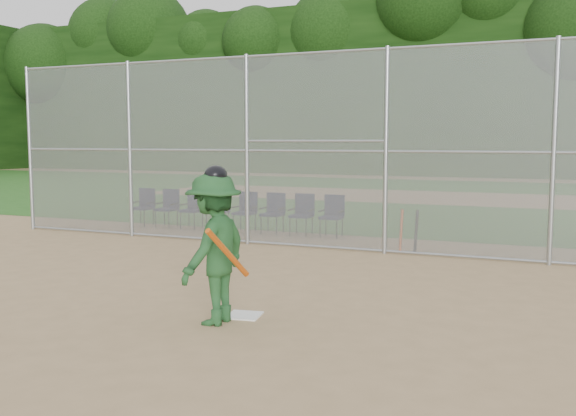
% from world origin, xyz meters
% --- Properties ---
extents(ground, '(100.00, 100.00, 0.00)m').
position_xyz_m(ground, '(0.00, 0.00, 0.00)').
color(ground, tan).
rests_on(ground, ground).
extents(grass_strip, '(100.00, 100.00, 0.00)m').
position_xyz_m(grass_strip, '(0.00, 18.00, 0.01)').
color(grass_strip, '#265E1C').
rests_on(grass_strip, ground).
extents(dirt_patch_far, '(24.00, 24.00, 0.00)m').
position_xyz_m(dirt_patch_far, '(0.00, 18.00, 0.01)').
color(dirt_patch_far, tan).
rests_on(dirt_patch_far, ground).
extents(backstop_fence, '(16.09, 0.09, 4.00)m').
position_xyz_m(backstop_fence, '(0.00, 5.00, 2.07)').
color(backstop_fence, gray).
rests_on(backstop_fence, ground).
extents(treeline, '(81.00, 60.00, 11.00)m').
position_xyz_m(treeline, '(0.00, 20.00, 5.50)').
color(treeline, black).
rests_on(treeline, ground).
extents(home_plate, '(0.47, 0.47, 0.02)m').
position_xyz_m(home_plate, '(0.50, -0.11, 0.01)').
color(home_plate, white).
rests_on(home_plate, ground).
extents(batter_at_plate, '(0.89, 1.33, 1.92)m').
position_xyz_m(batter_at_plate, '(0.31, -0.52, 0.93)').
color(batter_at_plate, '#1F4F25').
rests_on(batter_at_plate, ground).
extents(spare_bats, '(0.36, 0.26, 0.85)m').
position_xyz_m(spare_bats, '(1.39, 5.36, 0.42)').
color(spare_bats, '#D84C14').
rests_on(spare_bats, ground).
extents(chair_0, '(0.54, 0.52, 0.96)m').
position_xyz_m(chair_0, '(-5.89, 6.65, 0.48)').
color(chair_0, '#0E1333').
rests_on(chair_0, ground).
extents(chair_1, '(0.54, 0.52, 0.96)m').
position_xyz_m(chair_1, '(-5.14, 6.65, 0.48)').
color(chair_1, '#0E1333').
rests_on(chair_1, ground).
extents(chair_2, '(0.54, 0.52, 0.96)m').
position_xyz_m(chair_2, '(-4.40, 6.65, 0.48)').
color(chair_2, '#0E1333').
rests_on(chair_2, ground).
extents(chair_3, '(0.54, 0.52, 0.96)m').
position_xyz_m(chair_3, '(-3.65, 6.65, 0.48)').
color(chair_3, '#0E1333').
rests_on(chair_3, ground).
extents(chair_4, '(0.54, 0.52, 0.96)m').
position_xyz_m(chair_4, '(-2.91, 6.65, 0.48)').
color(chair_4, '#0E1333').
rests_on(chair_4, ground).
extents(chair_5, '(0.54, 0.52, 0.96)m').
position_xyz_m(chair_5, '(-2.16, 6.65, 0.48)').
color(chair_5, '#0E1333').
rests_on(chair_5, ground).
extents(chair_6, '(0.54, 0.52, 0.96)m').
position_xyz_m(chair_6, '(-1.42, 6.65, 0.48)').
color(chair_6, '#0E1333').
rests_on(chair_6, ground).
extents(chair_7, '(0.54, 0.52, 0.96)m').
position_xyz_m(chair_7, '(-0.67, 6.65, 0.48)').
color(chair_7, '#0E1333').
rests_on(chair_7, ground).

